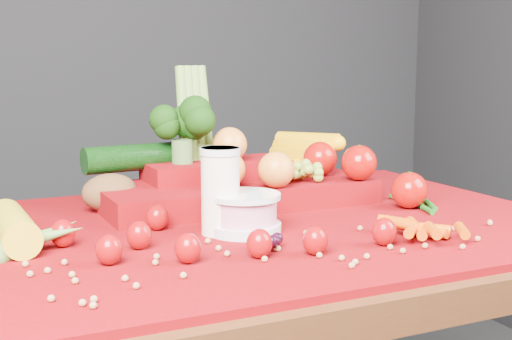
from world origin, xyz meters
name	(u,v)px	position (x,y,z in m)	size (l,w,h in m)	color
table	(261,281)	(0.00, 0.00, 0.66)	(1.10, 0.80, 0.75)	#381B0C
red_cloth	(261,225)	(0.00, 0.00, 0.76)	(1.05, 0.75, 0.01)	#740308
milk_glass	(220,188)	(-0.10, -0.05, 0.84)	(0.07, 0.07, 0.14)	white
yogurt_bowl	(245,212)	(-0.06, -0.06, 0.80)	(0.12, 0.12, 0.07)	silver
strawberry_scatter	(202,235)	(-0.16, -0.13, 0.79)	(0.48, 0.28, 0.05)	#9C0A14
dark_grape_cluster	(269,241)	(-0.07, -0.17, 0.78)	(0.06, 0.05, 0.03)	black
soybean_scatter	(320,247)	(0.00, -0.20, 0.77)	(0.84, 0.24, 0.01)	#AE7E4B
corn_ear	(29,235)	(-0.39, -0.01, 0.78)	(0.18, 0.23, 0.06)	gold
potato	(110,193)	(-0.21, 0.19, 0.80)	(0.10, 0.08, 0.07)	brown
baby_carrot_pile	(422,228)	(0.18, -0.21, 0.78)	(0.17, 0.17, 0.03)	#CD4807
green_bean_pile	(420,203)	(0.33, -0.01, 0.77)	(0.14, 0.12, 0.01)	#165D15
produce_mound	(242,174)	(0.04, 0.16, 0.82)	(0.59, 0.35, 0.27)	#740308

